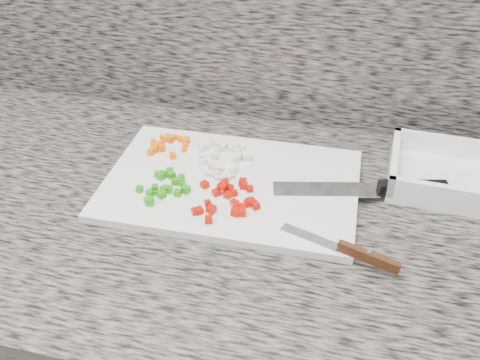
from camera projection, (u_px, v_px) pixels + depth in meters
The scene contains 10 objects.
countertop at pixel (159, 205), 0.89m from camera, with size 3.96×0.64×0.04m, color #635D57.
cutting_board at pixel (231, 184), 0.89m from camera, with size 0.42×0.28×0.01m, color white.
carrot_pile at pixel (168, 144), 0.97m from camera, with size 0.07×0.07×0.02m.
onion_pile at pixel (226, 153), 0.95m from camera, with size 0.10×0.10×0.01m.
green_pepper_pile at pixel (165, 185), 0.87m from camera, with size 0.09×0.10×0.02m.
red_pepper_pile at pixel (231, 200), 0.84m from camera, with size 0.11×0.12×0.02m.
garlic_pile at pixel (220, 175), 0.90m from camera, with size 0.06×0.04×0.01m.
chef_knife at pixel (383, 188), 0.87m from camera, with size 0.28×0.09×0.02m.
paring_knife at pixel (353, 252), 0.75m from camera, with size 0.17×0.07×0.02m.
tray at pixel (459, 178), 0.89m from camera, with size 0.24×0.17×0.05m.
Camera 1 is at (0.30, 0.80, 1.44)m, focal length 40.00 mm.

